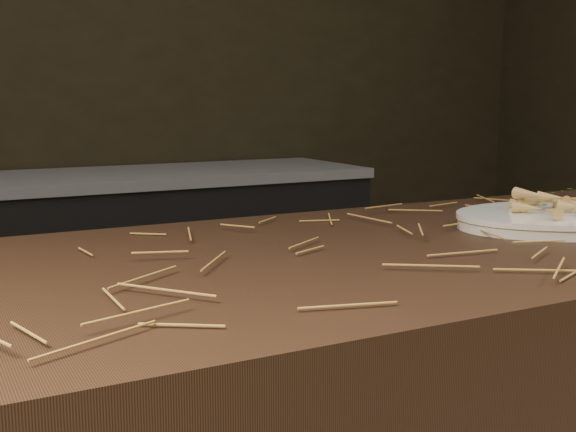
# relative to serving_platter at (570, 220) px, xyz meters

# --- Properties ---
(back_counter) EXTENTS (1.82, 0.62, 0.84)m
(back_counter) POSITION_rel_serving_platter_xyz_m (-0.23, 1.89, -0.49)
(back_counter) COLOR black
(back_counter) RESTS_ON ground
(straw_bedding) EXTENTS (1.40, 0.60, 0.02)m
(straw_bedding) POSITION_rel_serving_platter_xyz_m (-0.53, 0.01, -0.00)
(straw_bedding) COLOR olive
(straw_bedding) RESTS_ON main_counter
(serving_platter) EXTENTS (0.47, 0.37, 0.02)m
(serving_platter) POSITION_rel_serving_platter_xyz_m (0.00, 0.00, 0.00)
(serving_platter) COLOR white
(serving_platter) RESTS_ON main_counter
(roasted_veg_heap) EXTENTS (0.23, 0.19, 0.05)m
(roasted_veg_heap) POSITION_rel_serving_platter_xyz_m (0.00, 0.00, 0.03)
(roasted_veg_heap) COLOR #B7824A
(roasted_veg_heap) RESTS_ON serving_platter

